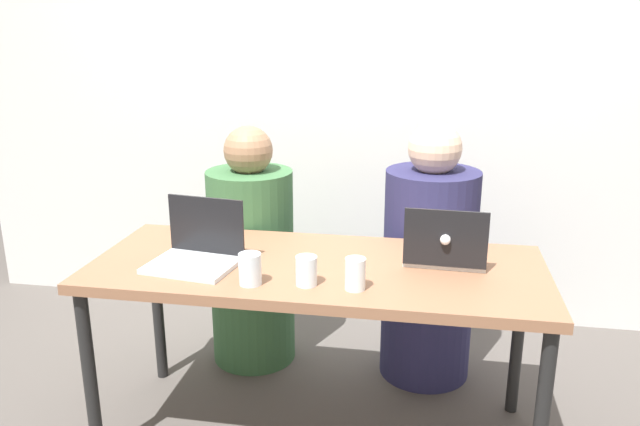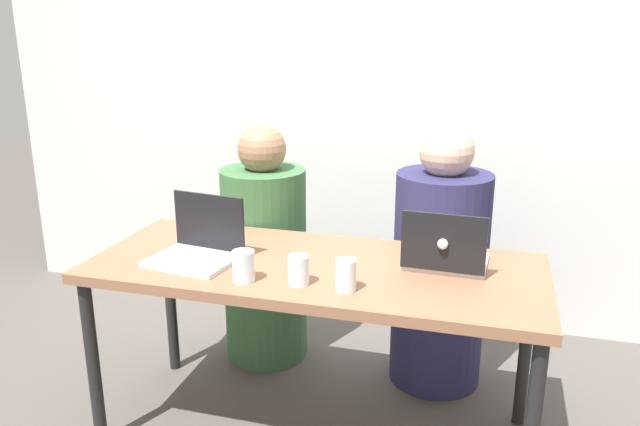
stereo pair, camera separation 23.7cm
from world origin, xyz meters
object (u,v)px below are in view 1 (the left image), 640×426
at_px(laptop_back_right, 445,251).
at_px(water_glass_center, 308,273).
at_px(water_glass_left, 250,271).
at_px(person_on_right, 429,267).
at_px(person_on_left, 252,259).
at_px(water_glass_right, 355,276).
at_px(laptop_front_left, 197,251).

height_order(laptop_back_right, water_glass_center, laptop_back_right).
distance_m(laptop_back_right, water_glass_left, 0.74).
height_order(person_on_right, laptop_back_right, person_on_right).
bearing_deg(water_glass_left, person_on_left, 106.13).
height_order(water_glass_right, water_glass_center, water_glass_right).
xyz_separation_m(person_on_right, water_glass_center, (-0.42, -0.77, 0.25)).
xyz_separation_m(person_on_left, water_glass_right, (0.59, -0.77, 0.27)).
bearing_deg(laptop_front_left, laptop_back_right, 18.30).
relative_size(person_on_left, laptop_back_right, 3.76).
distance_m(person_on_right, laptop_front_left, 1.11).
relative_size(laptop_front_left, water_glass_right, 3.10).
bearing_deg(water_glass_right, person_on_right, 71.97).
xyz_separation_m(person_on_right, laptop_front_left, (-0.87, -0.64, 0.26)).
bearing_deg(person_on_left, water_glass_center, 110.53).
relative_size(laptop_back_right, water_glass_right, 2.79).
relative_size(person_on_left, water_glass_right, 10.49).
height_order(laptop_front_left, water_glass_right, laptop_front_left).
bearing_deg(water_glass_center, water_glass_right, -2.69).
bearing_deg(laptop_back_right, person_on_left, -25.45).
bearing_deg(person_on_right, water_glass_center, 55.76).
bearing_deg(person_on_left, water_glass_right, 118.86).
relative_size(person_on_right, laptop_front_left, 3.51).
relative_size(person_on_left, water_glass_center, 11.26).
bearing_deg(water_glass_right, laptop_back_right, 44.54).
bearing_deg(laptop_front_left, water_glass_left, -23.32).
xyz_separation_m(person_on_right, water_glass_right, (-0.25, -0.77, 0.25)).
xyz_separation_m(person_on_right, laptop_back_right, (0.05, -0.48, 0.26)).
distance_m(laptop_front_left, laptop_back_right, 0.93).
relative_size(laptop_front_left, water_glass_center, 3.33).
bearing_deg(water_glass_left, laptop_back_right, 25.44).
distance_m(person_on_right, water_glass_left, 1.04).
bearing_deg(water_glass_center, laptop_back_right, 31.79).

